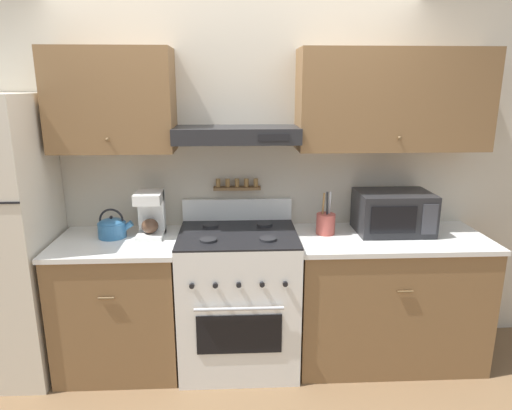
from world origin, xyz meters
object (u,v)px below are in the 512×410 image
tea_kettle (112,227)px  microwave (393,212)px  stove_range (239,298)px  coffee_maker (151,213)px  utensil_crock (326,223)px

tea_kettle → microwave: bearing=0.5°
stove_range → tea_kettle: (-0.85, 0.08, 0.51)m
coffee_maker → microwave: 1.69m
tea_kettle → stove_range: bearing=-5.6°
tea_kettle → coffee_maker: bearing=7.0°
utensil_crock → microwave: bearing=2.1°
tea_kettle → coffee_maker: size_ratio=0.78×
stove_range → microwave: microwave is taller
microwave → utensil_crock: size_ratio=1.71×
coffee_maker → microwave: size_ratio=0.61×
microwave → tea_kettle: bearing=-179.5°
stove_range → tea_kettle: 1.00m
tea_kettle → coffee_maker: (0.26, 0.03, 0.09)m
stove_range → utensil_crock: (0.61, 0.08, 0.51)m
coffee_maker → microwave: bearing=-0.5°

